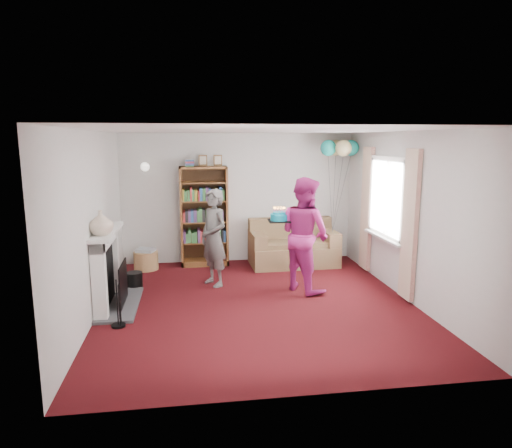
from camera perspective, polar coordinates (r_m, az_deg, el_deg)
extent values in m
plane|color=black|center=(6.81, 0.19, -9.89)|extent=(5.00, 5.00, 0.00)
cube|color=silver|center=(8.95, -2.20, 3.27)|extent=(4.50, 0.02, 2.50)
cube|color=silver|center=(6.55, -19.77, 0.00)|extent=(0.02, 5.00, 2.50)
cube|color=silver|center=(7.17, 18.35, 0.95)|extent=(0.02, 5.00, 2.50)
cube|color=white|center=(6.39, 0.20, 11.69)|extent=(4.50, 5.00, 0.01)
cube|color=#3F3F42|center=(7.00, -16.71, -9.59)|extent=(0.55, 1.40, 0.04)
cube|color=white|center=(6.36, -19.00, -6.94)|extent=(0.18, 0.14, 1.06)
cube|color=white|center=(7.40, -17.47, -4.42)|extent=(0.18, 0.14, 1.06)
cube|color=white|center=(6.77, -18.40, -1.75)|extent=(0.18, 1.24, 0.16)
cube|color=white|center=(6.74, -18.20, -0.92)|extent=(0.28, 1.35, 0.05)
cube|color=black|center=(6.89, -18.32, -5.99)|extent=(0.10, 0.80, 0.86)
cube|color=black|center=(6.90, -16.27, -7.16)|extent=(0.02, 0.70, 0.60)
cylinder|color=black|center=(6.16, -16.96, -9.42)|extent=(0.18, 0.18, 0.64)
cylinder|color=black|center=(7.71, -14.95, -6.79)|extent=(0.26, 0.26, 0.26)
cube|color=white|center=(7.61, 16.35, 7.83)|extent=(0.08, 1.30, 0.08)
cube|color=white|center=(7.76, 15.87, -1.42)|extent=(0.08, 1.30, 0.08)
cube|color=white|center=(7.67, 16.31, 3.16)|extent=(0.01, 1.15, 1.20)
cube|color=white|center=(7.75, 15.66, -1.65)|extent=(0.14, 1.32, 0.04)
cube|color=beige|center=(6.97, 18.67, -0.17)|extent=(0.07, 0.38, 2.20)
cube|color=beige|center=(8.44, 13.66, 1.86)|extent=(0.07, 0.38, 2.20)
cylinder|color=gold|center=(8.81, -13.66, 7.12)|extent=(0.04, 0.12, 0.04)
sphere|color=white|center=(8.73, -13.71, 6.96)|extent=(0.16, 0.16, 0.16)
cube|color=#472B14|center=(8.89, -6.54, 1.16)|extent=(0.89, 0.04, 1.88)
cube|color=brown|center=(8.70, -9.30, 0.89)|extent=(0.04, 0.42, 1.88)
cube|color=brown|center=(8.73, -3.70, 1.04)|extent=(0.04, 0.42, 1.88)
cube|color=brown|center=(8.60, -6.62, 7.03)|extent=(0.89, 0.42, 0.04)
cube|color=brown|center=(8.90, -6.38, -4.71)|extent=(0.89, 0.42, 0.10)
cube|color=brown|center=(8.80, -6.43, -2.22)|extent=(0.81, 0.38, 0.03)
cube|color=brown|center=(8.72, -6.48, 0.32)|extent=(0.81, 0.38, 0.02)
cube|color=brown|center=(8.66, -6.54, 2.91)|extent=(0.81, 0.38, 0.02)
cube|color=brown|center=(8.62, -6.59, 5.19)|extent=(0.81, 0.38, 0.02)
cube|color=maroon|center=(8.58, -8.30, 7.52)|extent=(0.16, 0.22, 0.12)
cube|color=brown|center=(8.65, -6.65, 7.91)|extent=(0.16, 0.02, 0.20)
cube|color=brown|center=(8.66, -4.80, 7.95)|extent=(0.16, 0.02, 0.20)
cube|color=brown|center=(8.81, 4.68, -3.87)|extent=(1.64, 0.87, 0.39)
cube|color=brown|center=(9.03, 4.27, -1.31)|extent=(1.64, 0.24, 0.68)
cube|color=brown|center=(8.64, 0.17, -2.81)|extent=(0.24, 0.82, 0.53)
cube|color=brown|center=(8.95, 9.08, -2.48)|extent=(0.24, 0.82, 0.53)
cube|color=brown|center=(8.61, 2.45, -2.67)|extent=(0.69, 0.57, 0.12)
cube|color=brown|center=(8.77, 7.16, -2.49)|extent=(0.69, 0.57, 0.12)
cylinder|color=#A5754D|center=(8.72, -13.58, -4.46)|extent=(0.45, 0.45, 0.34)
cube|color=beige|center=(8.67, -13.64, -3.20)|extent=(0.31, 0.25, 0.06)
imported|color=black|center=(7.47, -5.30, -1.73)|extent=(0.63, 0.69, 1.59)
imported|color=#A9216F|center=(7.23, 6.10, -1.29)|extent=(1.02, 1.10, 1.81)
cube|color=black|center=(7.16, 2.93, 0.40)|extent=(0.34, 0.34, 0.02)
cylinder|color=#0E8DA8|center=(7.15, 2.93, 0.87)|extent=(0.28, 0.28, 0.10)
cylinder|color=#0E8DA8|center=(7.14, 2.94, 1.35)|extent=(0.21, 0.21, 0.04)
cylinder|color=#D860A9|center=(7.15, 3.61, 1.64)|extent=(0.01, 0.01, 0.09)
sphere|color=orange|center=(7.14, 3.61, 2.03)|extent=(0.02, 0.02, 0.02)
cylinder|color=#D860A9|center=(7.19, 3.45, 1.69)|extent=(0.01, 0.01, 0.09)
sphere|color=orange|center=(7.18, 3.45, 2.08)|extent=(0.02, 0.02, 0.02)
cylinder|color=#D860A9|center=(7.21, 3.16, 1.72)|extent=(0.01, 0.01, 0.09)
sphere|color=orange|center=(7.21, 3.16, 2.11)|extent=(0.02, 0.02, 0.02)
cylinder|color=#D860A9|center=(7.22, 2.81, 1.73)|extent=(0.01, 0.01, 0.09)
sphere|color=orange|center=(7.21, 2.81, 2.12)|extent=(0.02, 0.02, 0.02)
cylinder|color=#D860A9|center=(7.20, 2.50, 1.71)|extent=(0.01, 0.01, 0.09)
sphere|color=orange|center=(7.19, 2.50, 2.10)|extent=(0.02, 0.02, 0.02)
cylinder|color=#D860A9|center=(7.16, 2.30, 1.66)|extent=(0.01, 0.01, 0.09)
sphere|color=orange|center=(7.16, 2.30, 2.06)|extent=(0.02, 0.02, 0.02)
cylinder|color=#D860A9|center=(7.12, 2.27, 1.61)|extent=(0.01, 0.01, 0.09)
sphere|color=orange|center=(7.11, 2.28, 2.01)|extent=(0.02, 0.02, 0.02)
cylinder|color=#D860A9|center=(7.08, 2.43, 1.56)|extent=(0.01, 0.01, 0.09)
sphere|color=orange|center=(7.07, 2.43, 1.96)|extent=(0.02, 0.02, 0.02)
cylinder|color=#D860A9|center=(7.06, 2.72, 1.53)|extent=(0.01, 0.01, 0.09)
sphere|color=orange|center=(7.05, 2.72, 1.93)|extent=(0.02, 0.02, 0.02)
cylinder|color=#D860A9|center=(7.05, 3.07, 1.52)|extent=(0.01, 0.01, 0.09)
sphere|color=orange|center=(7.05, 3.08, 1.92)|extent=(0.02, 0.02, 0.02)
cylinder|color=#D860A9|center=(7.07, 3.39, 1.54)|extent=(0.01, 0.01, 0.09)
sphere|color=orange|center=(7.07, 3.40, 1.94)|extent=(0.02, 0.02, 0.02)
cylinder|color=#D860A9|center=(7.11, 3.59, 1.59)|extent=(0.01, 0.01, 0.09)
sphere|color=orange|center=(7.10, 3.59, 1.98)|extent=(0.02, 0.02, 0.02)
sphere|color=#3F3F3F|center=(8.70, 9.52, -0.97)|extent=(0.02, 0.02, 0.02)
sphere|color=#1BAC9E|center=(8.93, 11.77, 9.29)|extent=(0.30, 0.30, 0.30)
sphere|color=#EFE092|center=(9.07, 9.96, 9.37)|extent=(0.30, 0.30, 0.30)
sphere|color=#1BAC9E|center=(8.79, 9.04, 9.36)|extent=(0.30, 0.30, 0.30)
sphere|color=#EFE092|center=(8.65, 10.88, 9.29)|extent=(0.30, 0.30, 0.30)
imported|color=beige|center=(6.37, -18.82, 0.16)|extent=(0.39, 0.39, 0.33)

